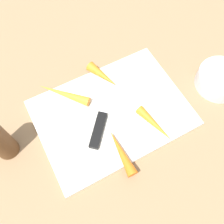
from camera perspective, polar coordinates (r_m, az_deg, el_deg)
The scene contains 8 objects.
ground_plane at distance 0.61m, azimuth 0.00°, elevation -0.50°, with size 1.40×1.40×0.00m, color #8C6D4C.
cutting_board at distance 0.61m, azimuth 0.00°, elevation -0.25°, with size 0.36×0.26×0.01m, color silver.
knife at distance 0.58m, azimuth -2.88°, elevation -3.05°, with size 0.15×0.16×0.01m.
carrot_long at distance 0.55m, azimuth 2.10°, elevation -9.17°, with size 0.02×0.02×0.11m, color orange.
carrot_shortest at distance 0.64m, azimuth -2.14°, elevation 8.43°, with size 0.03×0.03×0.09m, color orange.
carrot_short at distance 0.58m, azimuth 9.89°, elevation -2.83°, with size 0.02×0.02×0.11m, color orange.
carrot_longest at distance 0.62m, azimuth -11.16°, elevation 4.19°, with size 0.02×0.02×0.14m, color orange.
small_bowl at distance 0.69m, azimuth 23.69°, elevation 6.91°, with size 0.12×0.12×0.04m, color silver.
Camera 1 is at (0.13, 0.23, 0.55)m, focal length 39.51 mm.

